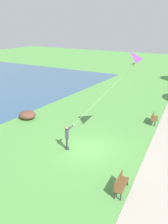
# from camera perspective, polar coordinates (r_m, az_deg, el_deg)

# --- Properties ---
(ground_plane) EXTENTS (120.00, 120.00, 0.00)m
(ground_plane) POSITION_cam_1_polar(r_m,az_deg,el_deg) (17.93, 0.54, -8.43)
(ground_plane) COLOR #569947
(walkway_path) EXTENTS (6.29, 32.05, 0.02)m
(walkway_path) POSITION_cam_1_polar(r_m,az_deg,el_deg) (18.02, 17.96, -9.31)
(walkway_path) COLOR #ADA393
(walkway_path) RESTS_ON ground
(person_kite_flyer) EXTENTS (0.61, 0.57, 1.83)m
(person_kite_flyer) POSITION_cam_1_polar(r_m,az_deg,el_deg) (17.48, -3.89, -5.41)
(person_kite_flyer) COLOR #232328
(person_kite_flyer) RESTS_ON ground
(flying_kite) EXTENTS (3.37, 3.45, 4.85)m
(flying_kite) POSITION_cam_1_polar(r_m,az_deg,el_deg) (16.92, 10.29, 11.76)
(flying_kite) COLOR purple
(park_bench_near_walkway) EXTENTS (0.62, 1.54, 0.88)m
(park_bench_near_walkway) POSITION_cam_1_polar(r_m,az_deg,el_deg) (13.75, 8.32, -15.85)
(park_bench_near_walkway) COLOR brown
(park_bench_near_walkway) RESTS_ON ground
(park_bench_far_walkway) EXTENTS (0.62, 1.54, 0.88)m
(park_bench_far_walkway) POSITION_cam_1_polar(r_m,az_deg,el_deg) (22.97, 15.67, -1.27)
(park_bench_far_walkway) COLOR brown
(park_bench_far_walkway) RESTS_ON ground
(lakeside_shrub) EXTENTS (1.61, 1.45, 0.76)m
(lakeside_shrub) POSITION_cam_1_polar(r_m,az_deg,el_deg) (23.74, -12.82, -0.67)
(lakeside_shrub) COLOR brown
(lakeside_shrub) RESTS_ON ground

